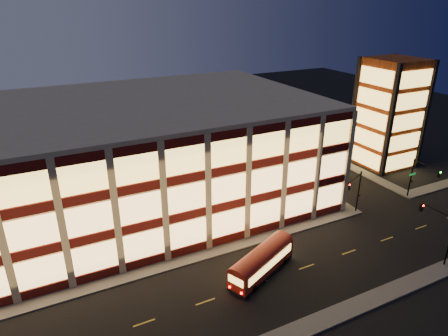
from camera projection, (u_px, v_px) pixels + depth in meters
ground at (200, 262)px, 43.88m from camera, size 200.00×200.00×0.00m
sidewalk_office_south at (171, 264)px, 43.43m from camera, size 54.00×2.00×0.15m
sidewalk_office_east at (284, 170)px, 67.35m from camera, size 2.00×30.00×0.15m
sidewalk_tower_south at (436, 187)px, 61.24m from camera, size 14.00×2.00×0.15m
sidewalk_tower_west at (335, 159)px, 71.90m from camera, size 2.00×30.00×0.15m
office_building at (128, 155)px, 53.74m from camera, size 50.45×30.45×14.50m
stair_tower at (389, 113)px, 66.73m from camera, size 8.60×8.60×18.00m
traffic_signal_far at (355, 188)px, 51.66m from camera, size 3.79×1.87×6.00m
traffic_signal_right at (421, 174)px, 55.64m from camera, size 1.20×4.37×6.00m
traffic_signal_near at (440, 226)px, 42.93m from camera, size 0.32×4.45×6.00m
trolley_bus at (262, 261)px, 41.34m from camera, size 9.06×5.73×3.03m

